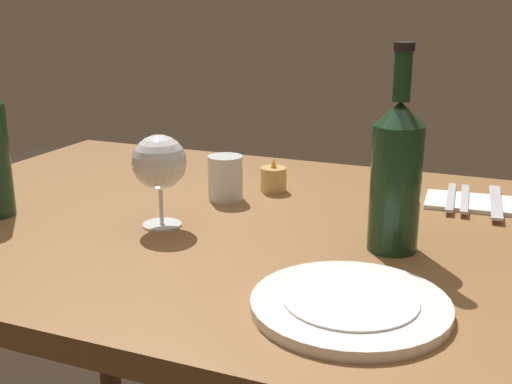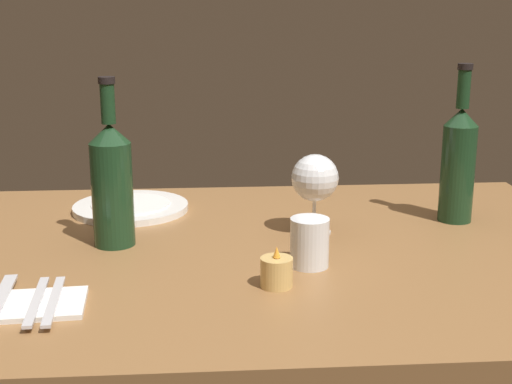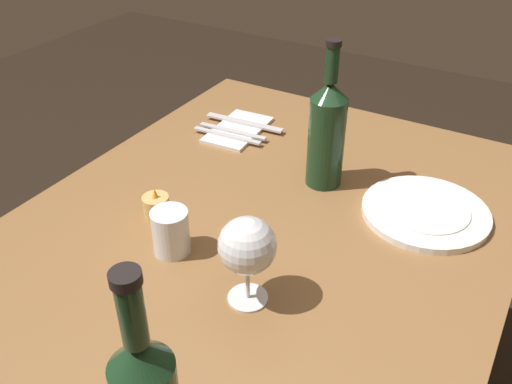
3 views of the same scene
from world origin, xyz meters
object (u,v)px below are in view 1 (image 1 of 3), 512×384
object	(u,v)px
dinner_plate	(350,304)
fork_inner	(465,198)
wine_bottle_second	(396,173)
wine_glass_left	(159,164)
water_tumbler	(225,180)
table_knife	(496,202)
folded_napkin	(478,203)
fork_outer	(451,197)
votive_candle	(274,180)

from	to	relation	value
dinner_plate	fork_inner	distance (m)	0.51
dinner_plate	fork_inner	bearing A→B (deg)	79.94
wine_bottle_second	wine_glass_left	bearing A→B (deg)	-173.78
wine_bottle_second	water_tumbler	world-z (taller)	wine_bottle_second
table_knife	folded_napkin	bearing A→B (deg)	180.00
fork_outer	water_tumbler	bearing A→B (deg)	-160.43
water_tumbler	votive_candle	xyz separation A→B (m)	(0.06, 0.09, -0.02)
folded_napkin	fork_inner	xyz separation A→B (m)	(-0.03, -0.00, 0.01)
fork_outer	table_knife	distance (m)	0.08
water_tumbler	wine_glass_left	bearing A→B (deg)	-101.16
wine_glass_left	folded_napkin	size ratio (longest dim) A/B	0.79
votive_candle	table_knife	world-z (taller)	votive_candle
votive_candle	folded_napkin	distance (m)	0.39
votive_candle	table_knife	size ratio (longest dim) A/B	0.32
dinner_plate	votive_candle	bearing A→B (deg)	121.24
dinner_plate	folded_napkin	xyz separation A→B (m)	(0.11, 0.50, -0.00)
water_tumbler	fork_outer	size ratio (longest dim) A/B	0.47
wine_glass_left	fork_inner	xyz separation A→B (m)	(0.46, 0.32, -0.10)
wine_glass_left	table_knife	xyz separation A→B (m)	(0.52, 0.32, -0.10)
folded_napkin	water_tumbler	bearing A→B (deg)	-162.45
fork_inner	folded_napkin	bearing A→B (deg)	0.00
dinner_plate	wine_bottle_second	bearing A→B (deg)	88.00
votive_candle	fork_inner	bearing A→B (deg)	8.77
wine_bottle_second	folded_napkin	world-z (taller)	wine_bottle_second
votive_candle	fork_outer	bearing A→B (deg)	9.42
table_knife	wine_glass_left	bearing A→B (deg)	-148.05
wine_glass_left	water_tumbler	size ratio (longest dim) A/B	1.85
dinner_plate	fork_outer	bearing A→B (deg)	82.71
votive_candle	folded_napkin	bearing A→B (deg)	8.22
wine_glass_left	folded_napkin	distance (m)	0.59
folded_napkin	votive_candle	bearing A→B (deg)	-171.78
fork_outer	folded_napkin	bearing A→B (deg)	0.00
votive_candle	folded_napkin	world-z (taller)	votive_candle
wine_glass_left	wine_bottle_second	distance (m)	0.38
fork_outer	wine_glass_left	bearing A→B (deg)	-143.58
water_tumbler	dinner_plate	world-z (taller)	water_tumbler
fork_outer	table_knife	xyz separation A→B (m)	(0.08, 0.00, 0.00)
fork_inner	table_knife	size ratio (longest dim) A/B	0.86
wine_bottle_second	votive_candle	world-z (taller)	wine_bottle_second
wine_bottle_second	table_knife	xyz separation A→B (m)	(0.14, 0.28, -0.11)
folded_napkin	fork_inner	distance (m)	0.03
wine_bottle_second	dinner_plate	bearing A→B (deg)	-92.00
water_tumbler	table_knife	distance (m)	0.50
votive_candle	table_knife	distance (m)	0.42
wine_bottle_second	water_tumbler	xyz separation A→B (m)	(-0.34, 0.14, -0.08)
wine_glass_left	dinner_plate	world-z (taller)	wine_glass_left
water_tumbler	fork_inner	xyz separation A→B (m)	(0.43, 0.14, -0.03)
folded_napkin	wine_bottle_second	bearing A→B (deg)	-110.79
table_knife	wine_bottle_second	bearing A→B (deg)	-115.94
votive_candle	water_tumbler	bearing A→B (deg)	-126.77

